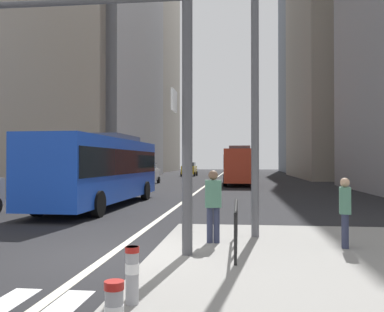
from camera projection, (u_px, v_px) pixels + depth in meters
ground_plane at (198, 191)px, 29.06m from camera, size 160.00×160.00×0.00m
lane_centre_line at (208, 184)px, 39.00m from camera, size 0.20×80.00×0.01m
office_tower_left_mid at (97, 0)px, 55.83m from camera, size 13.33×25.78×47.29m
office_tower_left_far at (147, 54)px, 86.40m from camera, size 10.31×24.19×48.64m
office_tower_right_mid at (349, 22)px, 53.88m from camera, size 13.53×23.58×39.94m
office_tower_right_far at (314, 71)px, 79.65m from camera, size 11.39×20.65×38.72m
city_bus_blue_oncoming at (101, 167)px, 19.38m from camera, size 2.93×11.18×3.40m
city_bus_red_receding at (240, 164)px, 38.43m from camera, size 2.71×11.72×3.40m
car_oncoming_mid at (189, 169)px, 59.34m from camera, size 2.07×4.24×1.94m
car_receding_near at (243, 169)px, 61.95m from camera, size 2.09×4.11×1.94m
car_receding_far at (238, 171)px, 47.70m from camera, size 2.17×4.55×1.94m
car_oncoming_far at (146, 173)px, 38.54m from camera, size 2.06×4.43×1.94m
traffic_signal_gantry at (77, 66)px, 9.04m from camera, size 7.09×0.65×6.00m
street_lamp_post at (255, 39)px, 10.89m from camera, size 5.50×0.32×8.00m
bollard_left at (132, 272)px, 5.72m from camera, size 0.20×0.20×0.78m
pedestrian_railing at (236, 218)px, 9.35m from camera, size 0.06×3.06×0.98m
pedestrian_walking at (213, 202)px, 10.02m from camera, size 0.41×0.28×1.73m
pedestrian_far at (345, 209)px, 9.43m from camera, size 0.31×0.42×1.58m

